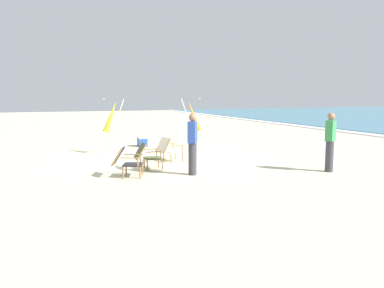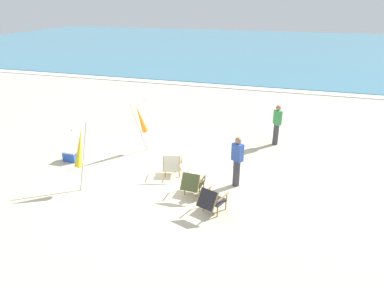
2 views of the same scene
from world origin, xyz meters
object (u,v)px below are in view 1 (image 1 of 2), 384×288
(person_by_waterline, at_px, (193,144))
(umbrella_furled_orange, at_px, (193,117))
(beach_chair_front_left, at_px, (147,155))
(person_near_chairs, at_px, (330,142))
(umbrella_furled_yellow, at_px, (111,117))
(cooler_box, at_px, (142,142))
(beach_chair_mid_center, at_px, (169,149))
(beach_chair_back_right, at_px, (126,161))

(person_by_waterline, bearing_deg, umbrella_furled_orange, 158.88)
(beach_chair_front_left, distance_m, person_near_chairs, 5.10)
(umbrella_furled_yellow, xyz_separation_m, person_near_chairs, (5.43, 5.14, -0.47))
(umbrella_furled_yellow, height_order, cooler_box, umbrella_furled_yellow)
(beach_chair_front_left, distance_m, beach_chair_mid_center, 1.35)
(beach_chair_front_left, relative_size, beach_chair_mid_center, 0.92)
(beach_chair_mid_center, distance_m, cooler_box, 3.91)
(umbrella_furled_yellow, bearing_deg, beach_chair_front_left, 8.40)
(umbrella_furled_orange, height_order, person_by_waterline, umbrella_furled_orange)
(umbrella_furled_orange, distance_m, person_near_chairs, 5.30)
(beach_chair_back_right, height_order, person_near_chairs, person_near_chairs)
(person_near_chairs, bearing_deg, umbrella_furled_yellow, -136.58)
(beach_chair_front_left, height_order, umbrella_furled_orange, umbrella_furled_orange)
(umbrella_furled_yellow, bearing_deg, cooler_box, 135.73)
(umbrella_furled_orange, xyz_separation_m, cooler_box, (-2.14, -1.46, -1.12))
(person_near_chairs, bearing_deg, umbrella_furled_orange, -155.43)
(umbrella_furled_orange, distance_m, cooler_box, 2.83)
(umbrella_furled_orange, relative_size, person_by_waterline, 1.24)
(beach_chair_front_left, height_order, person_near_chairs, person_near_chairs)
(person_by_waterline, bearing_deg, cooler_box, 179.70)
(beach_chair_front_left, xyz_separation_m, umbrella_furled_orange, (-2.73, 2.45, 0.90))
(beach_chair_mid_center, bearing_deg, umbrella_furled_orange, 139.34)
(beach_chair_front_left, relative_size, umbrella_furled_orange, 0.39)
(beach_chair_back_right, xyz_separation_m, person_by_waterline, (0.39, 1.69, 0.42))
(beach_chair_mid_center, distance_m, person_near_chairs, 4.81)
(person_near_chairs, height_order, person_by_waterline, same)
(beach_chair_mid_center, height_order, cooler_box, beach_chair_mid_center)
(umbrella_furled_orange, xyz_separation_m, person_near_chairs, (4.80, 2.20, -0.48))
(beach_chair_back_right, relative_size, person_near_chairs, 0.57)
(person_near_chairs, xyz_separation_m, person_by_waterline, (-0.94, -3.69, 0.00))
(umbrella_furled_yellow, distance_m, person_near_chairs, 7.49)
(beach_chair_mid_center, relative_size, umbrella_furled_yellow, 0.43)
(beach_chair_back_right, distance_m, umbrella_furled_orange, 4.80)
(umbrella_furled_yellow, bearing_deg, person_near_chairs, 43.42)
(umbrella_furled_orange, height_order, cooler_box, umbrella_furled_orange)
(beach_chair_mid_center, height_order, umbrella_furled_orange, umbrella_furled_orange)
(cooler_box, bearing_deg, umbrella_furled_yellow, -44.27)
(beach_chair_front_left, distance_m, person_by_waterline, 1.54)
(cooler_box, bearing_deg, person_near_chairs, 27.77)
(cooler_box, bearing_deg, beach_chair_mid_center, -0.69)
(umbrella_furled_yellow, bearing_deg, beach_chair_mid_center, 31.00)
(beach_chair_back_right, xyz_separation_m, beach_chair_mid_center, (-1.72, 1.68, 0.00))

